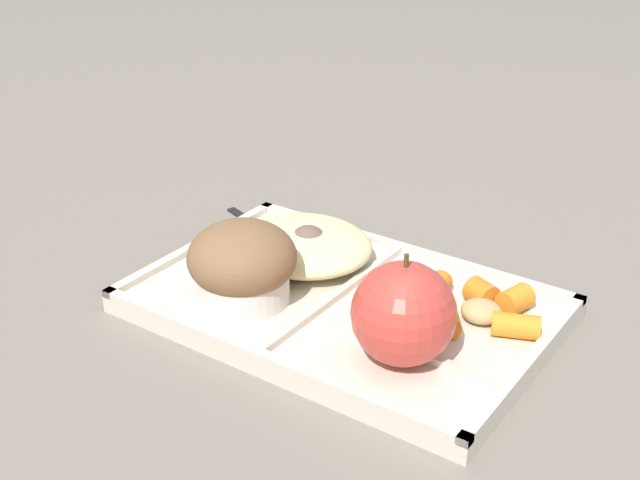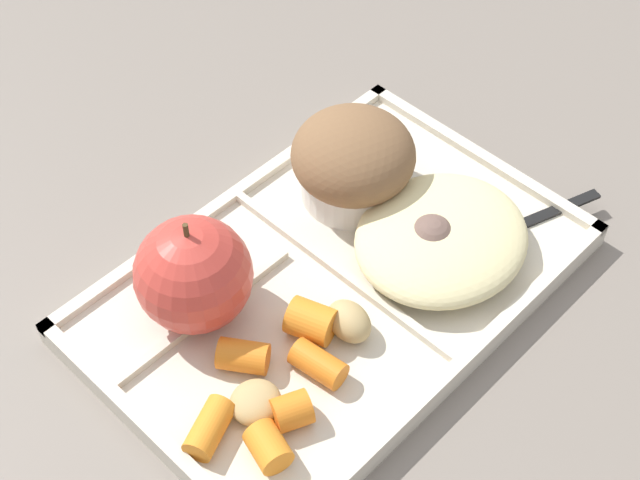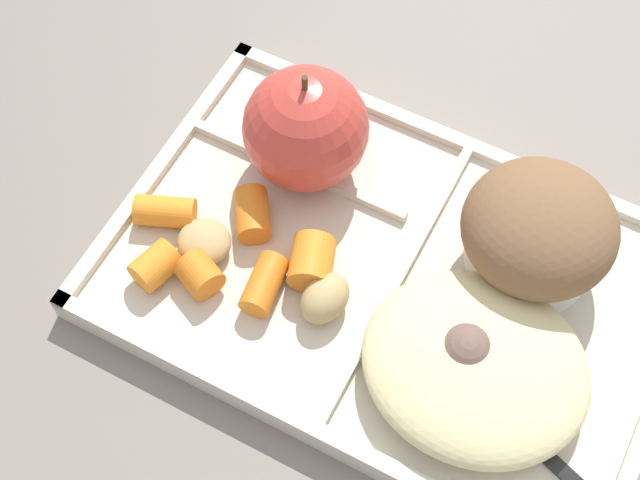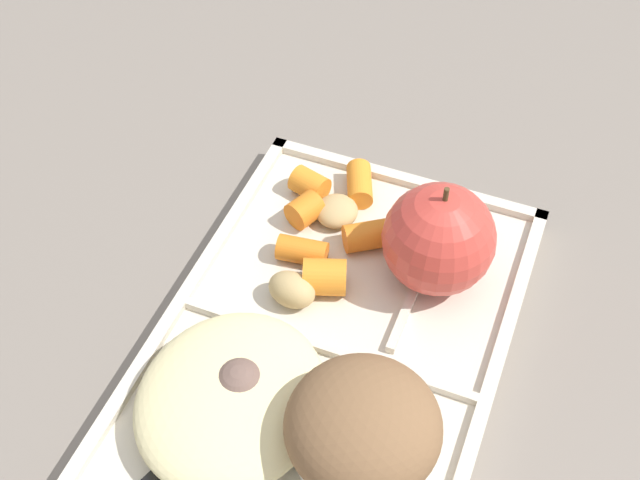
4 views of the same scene
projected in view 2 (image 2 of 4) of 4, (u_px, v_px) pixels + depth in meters
name	position (u px, v px, depth m)	size (l,w,h in m)	color
ground	(334.00, 291.00, 0.67)	(6.00, 6.00, 0.00)	slate
lunch_tray	(334.00, 284.00, 0.66)	(0.34, 0.23, 0.02)	beige
green_apple	(193.00, 275.00, 0.61)	(0.08, 0.08, 0.09)	#C63D33
bran_muffin	(353.00, 161.00, 0.68)	(0.09, 0.09, 0.07)	silver
carrot_slice_back	(209.00, 428.00, 0.57)	(0.02, 0.02, 0.04)	orange
carrot_slice_small	(318.00, 364.00, 0.60)	(0.02, 0.02, 0.04)	orange
carrot_slice_edge	(243.00, 356.00, 0.60)	(0.02, 0.02, 0.03)	orange
carrot_slice_near_corner	(268.00, 447.00, 0.56)	(0.02, 0.02, 0.03)	orange
carrot_slice_tilted	(311.00, 321.00, 0.62)	(0.03, 0.03, 0.03)	orange
carrot_slice_large	(292.00, 411.00, 0.57)	(0.02, 0.02, 0.02)	orange
potato_chunk_browned	(349.00, 321.00, 0.62)	(0.03, 0.03, 0.02)	tan
potato_chunk_large	(256.00, 402.00, 0.58)	(0.03, 0.03, 0.02)	tan
egg_noodle_pile	(441.00, 238.00, 0.66)	(0.13, 0.12, 0.03)	beige
meatball_front	(431.00, 240.00, 0.65)	(0.04, 0.04, 0.04)	brown
meatball_side	(448.00, 224.00, 0.67)	(0.03, 0.03, 0.03)	brown
plastic_fork	(498.00, 234.00, 0.68)	(0.15, 0.06, 0.00)	black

